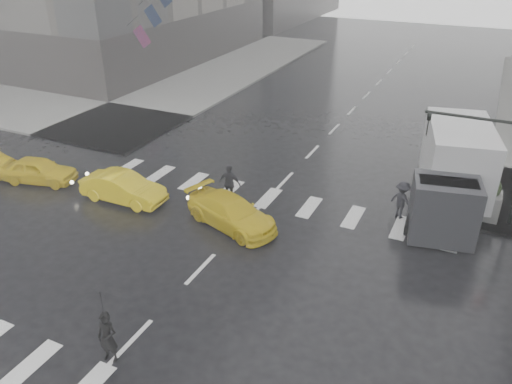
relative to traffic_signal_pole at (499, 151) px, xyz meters
The scene contains 14 objects.
ground 12.47m from the traffic_signal_pole, 138.36° to the right, with size 120.00×120.00×0.00m, color black.
sidewalk_nw 30.21m from the traffic_signal_pole, 161.58° to the left, with size 35.00×35.00×0.15m, color slate.
road_markings 12.47m from the traffic_signal_pole, 138.36° to the right, with size 18.00×48.00×0.01m, color silver, non-canonical shape.
traffic_signal_pole is the anchor object (origin of this frame).
planter_west 3.01m from the traffic_signal_pole, behind, with size 1.10×1.10×1.80m.
planter_mid 2.24m from the traffic_signal_pole, 91.76° to the left, with size 1.10×1.10×1.80m.
flag_cluster 26.38m from the traffic_signal_pole, 156.46° to the left, with size 2.87×3.06×4.69m.
pedestrian_black 15.77m from the traffic_signal_pole, 125.34° to the right, with size 1.07×1.09×2.43m.
pedestrian_far_a 11.12m from the traffic_signal_pole, 163.95° to the right, with size 1.05×0.64×1.79m, color black.
pedestrian_far_b 4.18m from the traffic_signal_pole, 160.04° to the right, with size 1.08×0.60×1.67m, color black.
taxi_front 20.58m from the traffic_signal_pole, 165.19° to the right, with size 1.46×3.62×1.23m, color yellow.
taxi_mid 15.84m from the traffic_signal_pole, 161.26° to the right, with size 1.38×3.94×1.30m, color yellow.
taxi_rear 10.89m from the traffic_signal_pole, 152.78° to the right, with size 1.74×3.79×1.24m, color yellow.
box_truck 2.00m from the traffic_signal_pole, behind, with size 2.55×6.79×3.61m.
Camera 1 is at (8.13, -12.43, 10.83)m, focal length 35.00 mm.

